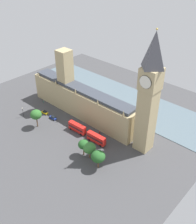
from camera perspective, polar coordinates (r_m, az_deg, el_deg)
name	(u,v)px	position (r m, az deg, el deg)	size (l,w,h in m)	color
ground_plane	(80,116)	(150.18, -3.90, -0.80)	(142.00, 142.00, 0.00)	#424244
river_thames	(115,96)	(169.88, 3.74, 3.58)	(32.91, 127.80, 0.25)	slate
parliament_building	(80,99)	(147.24, -3.90, 2.85)	(10.64, 72.00, 35.37)	tan
clock_tower	(149,94)	(112.77, 11.09, 3.89)	(8.14, 8.14, 57.20)	tan
car_yellow_cab_leading	(45,112)	(154.26, -11.56, -0.07)	(2.20, 4.31, 1.74)	gold
car_blue_corner	(53,118)	(148.78, -9.80, -1.20)	(1.88, 4.78, 1.74)	navy
double_decker_bus_opposite_hall	(77,128)	(136.37, -4.57, -3.40)	(3.02, 10.60, 4.75)	red
double_decker_bus_under_trees	(96,138)	(128.84, -0.38, -5.77)	(2.97, 10.59, 4.75)	red
pedestrian_midblock	(44,102)	(165.39, -11.83, 2.24)	(0.45, 0.55, 1.52)	#336B60
pedestrian_trailing	(99,132)	(135.67, 0.32, -4.49)	(0.52, 0.62, 1.68)	maroon
plane_tree_near_tower	(36,115)	(140.72, -13.41, -0.56)	(6.05, 6.05, 10.25)	brown
plane_tree_kerbside	(89,148)	(118.42, -1.89, -7.88)	(5.87, 5.87, 8.36)	brown
plane_tree_by_river_gate	(83,145)	(120.02, -3.19, -7.11)	(5.04, 5.04, 8.28)	brown
plane_tree_far_end	(98,157)	(113.43, 0.03, -9.71)	(6.23, 6.23, 9.03)	brown
street_lamp_slot_10	(23,111)	(152.58, -16.15, 0.30)	(0.56, 0.56, 5.97)	black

